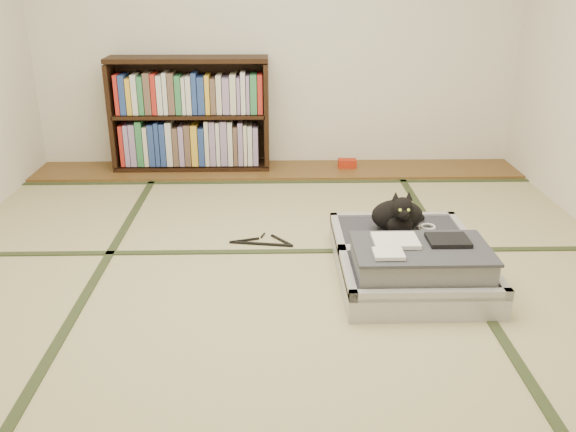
{
  "coord_description": "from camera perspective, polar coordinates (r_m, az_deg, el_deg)",
  "views": [
    {
      "loc": [
        -0.02,
        -2.88,
        1.53
      ],
      "look_at": [
        0.05,
        0.35,
        0.25
      ],
      "focal_mm": 38.0,
      "sensor_mm": 36.0,
      "label": 1
    }
  ],
  "objects": [
    {
      "name": "cat",
      "position": [
        3.54,
        10.29,
        0.06
      ],
      "size": [
        0.34,
        0.34,
        0.28
      ],
      "color": "black",
      "rests_on": "suitcase"
    },
    {
      "name": "cable_coil",
      "position": [
        3.64,
        12.88,
        -1.07
      ],
      "size": [
        0.11,
        0.11,
        0.03
      ],
      "color": "white",
      "rests_on": "suitcase"
    },
    {
      "name": "wood_strip",
      "position": [
        5.11,
        -0.99,
        4.33
      ],
      "size": [
        4.0,
        0.5,
        0.02
      ],
      "primitive_type": "cube",
      "color": "brown",
      "rests_on": "ground"
    },
    {
      "name": "suitcase",
      "position": [
        3.34,
        11.38,
        -4.06
      ],
      "size": [
        0.77,
        1.03,
        0.3
      ],
      "color": "#AFAEB3",
      "rests_on": "floor"
    },
    {
      "name": "red_item",
      "position": [
        5.16,
        5.56,
        4.93
      ],
      "size": [
        0.15,
        0.09,
        0.07
      ],
      "primitive_type": "cube",
      "rotation": [
        0.0,
        0.0,
        -0.02
      ],
      "color": "#AC230D",
      "rests_on": "wood_strip"
    },
    {
      "name": "bookcase",
      "position": [
        5.11,
        -9.11,
        9.18
      ],
      "size": [
        1.28,
        0.29,
        0.92
      ],
      "color": "black",
      "rests_on": "wood_strip"
    },
    {
      "name": "floor",
      "position": [
        3.26,
        -0.74,
        -6.37
      ],
      "size": [
        4.5,
        4.5,
        0.0
      ],
      "primitive_type": "plane",
      "color": "tan",
      "rests_on": "ground"
    },
    {
      "name": "tatami_borders",
      "position": [
        3.7,
        -0.83,
        -2.72
      ],
      "size": [
        4.0,
        4.5,
        0.01
      ],
      "color": "#2D381E",
      "rests_on": "ground"
    },
    {
      "name": "hanger",
      "position": [
        3.74,
        -2.4,
        -2.43
      ],
      "size": [
        0.39,
        0.21,
        0.01
      ],
      "color": "black",
      "rests_on": "floor"
    }
  ]
}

